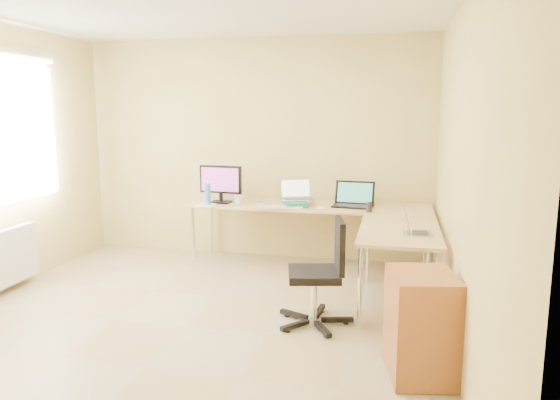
% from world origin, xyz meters
% --- Properties ---
extents(floor, '(4.50, 4.50, 0.00)m').
position_xyz_m(floor, '(0.00, 0.00, 0.00)').
color(floor, tan).
rests_on(floor, ground).
extents(wall_back, '(4.50, 0.00, 4.50)m').
position_xyz_m(wall_back, '(0.00, 2.25, 1.30)').
color(wall_back, tan).
rests_on(wall_back, ground).
extents(wall_right, '(0.00, 4.50, 4.50)m').
position_xyz_m(wall_right, '(2.10, 0.00, 1.30)').
color(wall_right, tan).
rests_on(wall_right, ground).
extents(desk_main, '(2.65, 0.70, 0.73)m').
position_xyz_m(desk_main, '(0.72, 1.85, 0.36)').
color(desk_main, tan).
rests_on(desk_main, ground).
extents(desk_return, '(0.70, 1.30, 0.73)m').
position_xyz_m(desk_return, '(1.70, 0.85, 0.36)').
color(desk_return, tan).
rests_on(desk_return, ground).
extents(monitor, '(0.51, 0.20, 0.43)m').
position_xyz_m(monitor, '(-0.28, 1.73, 0.94)').
color(monitor, black).
rests_on(monitor, desk_main).
extents(book_stack, '(0.34, 0.38, 0.05)m').
position_xyz_m(book_stack, '(0.58, 1.71, 0.76)').
color(book_stack, '#17624D').
rests_on(book_stack, desk_main).
extents(laptop_center, '(0.44, 0.39, 0.23)m').
position_xyz_m(laptop_center, '(0.59, 1.78, 0.90)').
color(laptop_center, '#B2B2B2').
rests_on(laptop_center, desk_main).
extents(laptop_black, '(0.46, 0.36, 0.27)m').
position_xyz_m(laptop_black, '(1.21, 1.81, 0.87)').
color(laptop_black, black).
rests_on(laptop_black, desk_main).
extents(keyboard, '(0.48, 0.20, 0.02)m').
position_xyz_m(keyboard, '(0.46, 1.55, 0.74)').
color(keyboard, silver).
rests_on(keyboard, desk_main).
extents(mouse, '(0.10, 0.07, 0.03)m').
position_xyz_m(mouse, '(0.88, 1.55, 0.75)').
color(mouse, white).
rests_on(mouse, desk_main).
extents(mug, '(0.11, 0.11, 0.10)m').
position_xyz_m(mug, '(-0.04, 1.66, 0.78)').
color(mug, silver).
rests_on(mug, desk_main).
extents(cd_stack, '(0.13, 0.13, 0.03)m').
position_xyz_m(cd_stack, '(0.13, 1.86, 0.74)').
color(cd_stack, silver).
rests_on(cd_stack, desk_main).
extents(water_bottle, '(0.07, 0.07, 0.24)m').
position_xyz_m(water_bottle, '(-0.37, 1.55, 0.85)').
color(water_bottle, '#3781D0').
rests_on(water_bottle, desk_main).
extents(papers, '(0.19, 0.27, 0.01)m').
position_xyz_m(papers, '(-0.40, 1.55, 0.73)').
color(papers, white).
rests_on(papers, desk_main).
extents(white_box, '(0.21, 0.16, 0.07)m').
position_xyz_m(white_box, '(-0.23, 2.05, 0.76)').
color(white_box, beige).
rests_on(white_box, desk_main).
extents(desk_fan, '(0.23, 0.23, 0.26)m').
position_xyz_m(desk_fan, '(-0.40, 2.01, 0.86)').
color(desk_fan, silver).
rests_on(desk_fan, desk_main).
extents(black_cup, '(0.06, 0.06, 0.10)m').
position_xyz_m(black_cup, '(1.39, 1.55, 0.78)').
color(black_cup, black).
rests_on(black_cup, desk_main).
extents(laptop_return, '(0.30, 0.24, 0.19)m').
position_xyz_m(laptop_return, '(1.85, 0.65, 0.82)').
color(laptop_return, silver).
rests_on(laptop_return, desk_return).
extents(office_chair, '(0.65, 0.65, 0.91)m').
position_xyz_m(office_chair, '(1.02, 0.28, 0.50)').
color(office_chair, black).
rests_on(office_chair, ground).
extents(cabinet, '(0.50, 0.58, 0.71)m').
position_xyz_m(cabinet, '(1.85, -0.41, 0.36)').
color(cabinet, brown).
rests_on(cabinet, ground).
extents(radiator, '(0.09, 0.80, 0.55)m').
position_xyz_m(radiator, '(-2.03, 0.40, 0.35)').
color(radiator, white).
rests_on(radiator, ground).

